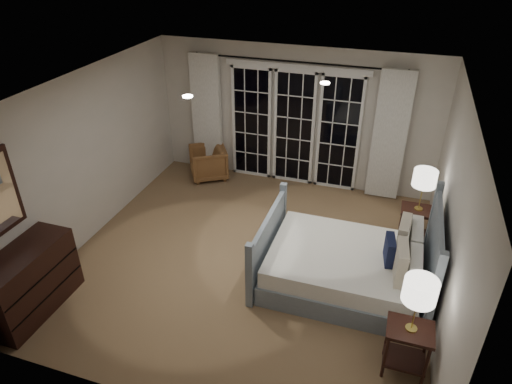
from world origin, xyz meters
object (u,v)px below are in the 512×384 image
(nightstand_left, at_px, (407,343))
(dresser, at_px, (29,282))
(armchair, at_px, (208,163))
(lamp_left, at_px, (420,291))
(bed, at_px, (348,266))
(nightstand_right, at_px, (416,221))
(lamp_right, at_px, (425,179))

(nightstand_left, relative_size, dresser, 0.50)
(armchair, bearing_deg, dresser, -41.49)
(lamp_left, xyz_separation_m, dresser, (-4.43, -0.48, -0.70))
(armchair, bearing_deg, bed, 21.34)
(nightstand_right, xyz_separation_m, dresser, (-4.45, -2.89, 0.03))
(bed, relative_size, armchair, 3.20)
(lamp_right, height_order, dresser, lamp_right)
(nightstand_right, relative_size, dresser, 0.50)
(nightstand_right, distance_m, lamp_left, 2.52)
(lamp_right, bearing_deg, lamp_left, -90.66)
(lamp_right, distance_m, armchair, 3.99)
(lamp_right, bearing_deg, nightstand_right, -90.00)
(nightstand_right, height_order, lamp_right, lamp_right)
(bed, bearing_deg, armchair, 142.94)
(nightstand_left, distance_m, lamp_right, 2.52)
(bed, distance_m, armchair, 3.72)
(armchair, bearing_deg, nightstand_left, 15.98)
(bed, xyz_separation_m, armchair, (-2.97, 2.24, -0.01))
(lamp_right, bearing_deg, nightstand_left, -90.66)
(lamp_left, xyz_separation_m, armchair, (-3.74, 3.42, -0.83))
(nightstand_right, xyz_separation_m, armchair, (-3.77, 1.01, -0.10))
(lamp_right, relative_size, dresser, 0.52)
(nightstand_right, height_order, armchair, nightstand_right)
(dresser, bearing_deg, bed, 24.44)
(lamp_left, height_order, dresser, lamp_left)
(bed, bearing_deg, nightstand_right, 56.93)
(bed, xyz_separation_m, dresser, (-3.65, -1.66, 0.12))
(nightstand_left, bearing_deg, armchair, 137.57)
(lamp_left, distance_m, armchair, 5.14)
(dresser, bearing_deg, nightstand_right, 33.02)
(lamp_right, relative_size, armchair, 0.95)
(nightstand_left, xyz_separation_m, nightstand_right, (0.03, 2.42, -0.00))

